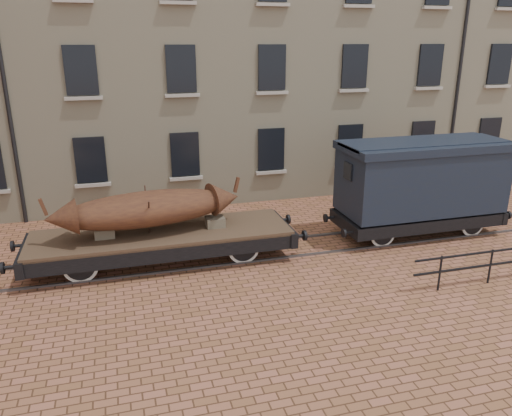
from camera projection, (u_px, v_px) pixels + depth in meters
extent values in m
plane|color=brown|center=(287.00, 248.00, 16.15)|extent=(90.00, 90.00, 0.00)
cube|color=beige|center=(280.00, 27.00, 23.80)|extent=(40.00, 10.00, 14.00)
cube|color=black|center=(91.00, 160.00, 18.43)|extent=(1.10, 0.12, 1.70)
cube|color=#A8A195|center=(93.00, 185.00, 18.68)|extent=(1.30, 0.18, 0.12)
cube|color=black|center=(185.00, 154.00, 19.33)|extent=(1.10, 0.12, 1.70)
cube|color=#A8A195|center=(186.00, 178.00, 19.58)|extent=(1.30, 0.18, 0.12)
cube|color=black|center=(271.00, 149.00, 20.23)|extent=(1.10, 0.12, 1.70)
cube|color=#A8A195|center=(271.00, 172.00, 20.48)|extent=(1.30, 0.18, 0.12)
cube|color=black|center=(350.00, 145.00, 21.13)|extent=(1.10, 0.12, 1.70)
cube|color=#A8A195|center=(349.00, 167.00, 21.38)|extent=(1.30, 0.18, 0.12)
cube|color=black|center=(422.00, 140.00, 22.03)|extent=(1.10, 0.12, 1.70)
cube|color=#A8A195|center=(421.00, 162.00, 22.28)|extent=(1.30, 0.18, 0.12)
cube|color=black|center=(489.00, 136.00, 22.93)|extent=(1.10, 0.12, 1.70)
cube|color=#A8A195|center=(487.00, 157.00, 23.18)|extent=(1.30, 0.18, 0.12)
cube|color=black|center=(81.00, 70.00, 17.41)|extent=(1.10, 0.12, 1.70)
cube|color=#A8A195|center=(84.00, 98.00, 17.66)|extent=(1.30, 0.18, 0.12)
cube|color=black|center=(181.00, 69.00, 18.31)|extent=(1.10, 0.12, 1.70)
cube|color=#A8A195|center=(182.00, 95.00, 18.56)|extent=(1.30, 0.18, 0.12)
cube|color=black|center=(272.00, 67.00, 19.21)|extent=(1.10, 0.12, 1.70)
cube|color=#A8A195|center=(272.00, 93.00, 19.46)|extent=(1.30, 0.18, 0.12)
cube|color=black|center=(355.00, 66.00, 20.10)|extent=(1.10, 0.12, 1.70)
cube|color=#A8A195|center=(354.00, 90.00, 20.35)|extent=(1.30, 0.18, 0.12)
cube|color=black|center=(430.00, 65.00, 21.00)|extent=(1.10, 0.12, 1.70)
cube|color=#A8A195|center=(428.00, 88.00, 21.25)|extent=(1.30, 0.18, 0.12)
cube|color=black|center=(500.00, 64.00, 21.90)|extent=(1.10, 0.12, 1.70)
cube|color=#A8A195|center=(497.00, 86.00, 22.15)|extent=(1.30, 0.18, 0.12)
cube|color=#A8A195|center=(73.00, 1.00, 16.63)|extent=(1.30, 0.18, 0.12)
cube|color=#A8A195|center=(178.00, 3.00, 17.53)|extent=(1.30, 0.18, 0.12)
cube|color=#A8A195|center=(273.00, 4.00, 18.43)|extent=(1.30, 0.18, 0.12)
cube|color=#A8A195|center=(359.00, 6.00, 19.33)|extent=(1.30, 0.18, 0.12)
cube|color=#A8A195|center=(437.00, 8.00, 20.23)|extent=(1.30, 0.18, 0.12)
cube|color=#A8A195|center=(509.00, 9.00, 21.13)|extent=(1.30, 0.18, 0.12)
cylinder|color=black|center=(466.00, 25.00, 20.87)|extent=(0.14, 0.14, 14.00)
cube|color=#59595E|center=(294.00, 256.00, 15.49)|extent=(30.00, 0.08, 0.06)
cube|color=#59595E|center=(280.00, 239.00, 16.80)|extent=(30.00, 0.08, 0.06)
cylinder|color=black|center=(440.00, 273.00, 13.30)|extent=(0.06, 0.06, 1.00)
cylinder|color=black|center=(490.00, 266.00, 13.71)|extent=(0.06, 0.06, 1.00)
cube|color=#493226|center=(162.00, 233.00, 14.84)|extent=(7.59, 2.23, 0.12)
cube|color=black|center=(166.00, 254.00, 13.97)|extent=(7.59, 0.16, 0.46)
cube|color=black|center=(159.00, 229.00, 15.86)|extent=(7.59, 0.16, 0.46)
cube|color=black|center=(25.00, 255.00, 13.94)|extent=(0.22, 2.33, 0.46)
cylinder|color=black|center=(10.00, 267.00, 13.17)|extent=(0.35, 0.10, 0.10)
cylinder|color=black|center=(2.00, 268.00, 13.13)|extent=(0.08, 0.32, 0.32)
cylinder|color=black|center=(19.00, 246.00, 14.56)|extent=(0.35, 0.10, 0.10)
cylinder|color=black|center=(13.00, 246.00, 14.51)|extent=(0.08, 0.32, 0.32)
cube|color=black|center=(283.00, 228.00, 15.89)|extent=(0.22, 2.33, 0.46)
cylinder|color=black|center=(299.00, 236.00, 15.27)|extent=(0.35, 0.10, 0.10)
cylinder|color=black|center=(304.00, 235.00, 15.31)|extent=(0.08, 0.32, 0.32)
cylinder|color=black|center=(283.00, 220.00, 16.65)|extent=(0.35, 0.10, 0.10)
cylinder|color=black|center=(288.00, 219.00, 16.70)|extent=(0.08, 0.32, 0.32)
cylinder|color=black|center=(81.00, 256.00, 14.39)|extent=(0.10, 1.92, 0.10)
cylinder|color=silver|center=(80.00, 267.00, 13.73)|extent=(0.97, 0.07, 0.97)
cylinder|color=black|center=(80.00, 267.00, 13.73)|extent=(0.80, 0.10, 0.80)
cube|color=black|center=(79.00, 260.00, 13.54)|extent=(0.91, 0.08, 0.10)
cylinder|color=silver|center=(83.00, 247.00, 15.04)|extent=(0.97, 0.07, 0.97)
cylinder|color=black|center=(83.00, 247.00, 15.04)|extent=(0.80, 0.10, 0.80)
cube|color=black|center=(82.00, 238.00, 15.08)|extent=(0.91, 0.08, 0.10)
cylinder|color=black|center=(238.00, 240.00, 15.58)|extent=(0.10, 1.92, 0.10)
cylinder|color=silver|center=(244.00, 248.00, 14.93)|extent=(0.97, 0.07, 0.97)
cylinder|color=black|center=(244.00, 248.00, 14.93)|extent=(0.80, 0.10, 0.80)
cube|color=black|center=(245.00, 242.00, 14.74)|extent=(0.91, 0.08, 0.10)
cylinder|color=silver|center=(233.00, 232.00, 16.24)|extent=(0.97, 0.07, 0.97)
cylinder|color=black|center=(233.00, 232.00, 16.24)|extent=(0.80, 0.10, 0.80)
cube|color=black|center=(232.00, 223.00, 16.27)|extent=(0.91, 0.08, 0.10)
cube|color=black|center=(163.00, 245.00, 14.96)|extent=(4.05, 0.06, 0.06)
cube|color=#5A5346|center=(105.00, 232.00, 14.36)|extent=(0.56, 0.51, 0.28)
cube|color=#5A5346|center=(215.00, 222.00, 15.19)|extent=(0.56, 0.51, 0.28)
ellipsoid|color=brown|center=(148.00, 209.00, 14.49)|extent=(5.18, 2.18, 1.00)
cone|color=brown|center=(60.00, 218.00, 13.59)|extent=(0.98, 1.05, 0.95)
cube|color=brown|center=(43.00, 207.00, 13.33)|extent=(0.21, 0.13, 0.48)
cone|color=brown|center=(225.00, 198.00, 15.35)|extent=(0.98, 1.05, 0.95)
cube|color=brown|center=(237.00, 185.00, 15.38)|extent=(0.21, 0.13, 0.48)
cylinder|color=#36231A|center=(149.00, 218.00, 14.16)|extent=(0.04, 0.86, 1.24)
cylinder|color=#36231A|center=(147.00, 209.00, 14.90)|extent=(0.04, 0.86, 1.24)
cube|color=black|center=(435.00, 226.00, 16.27)|extent=(5.42, 0.14, 0.41)
cube|color=black|center=(402.00, 208.00, 18.08)|extent=(5.42, 0.14, 0.41)
cube|color=black|center=(346.00, 224.00, 16.48)|extent=(0.20, 2.17, 0.41)
cylinder|color=black|center=(344.00, 233.00, 15.72)|extent=(0.07, 0.29, 0.29)
cylinder|color=black|center=(326.00, 218.00, 17.03)|extent=(0.07, 0.29, 0.29)
cube|color=black|center=(484.00, 210.00, 17.87)|extent=(0.20, 2.17, 0.41)
cylinder|color=black|center=(508.00, 215.00, 17.32)|extent=(0.07, 0.29, 0.29)
cylinder|color=black|center=(480.00, 203.00, 18.63)|extent=(0.07, 0.29, 0.29)
cylinder|color=black|center=(372.00, 227.00, 16.80)|extent=(0.09, 1.72, 0.09)
cylinder|color=silver|center=(383.00, 234.00, 16.14)|extent=(0.87, 0.06, 0.87)
cylinder|color=black|center=(383.00, 234.00, 16.14)|extent=(0.71, 0.09, 0.71)
cylinder|color=silver|center=(362.00, 220.00, 17.45)|extent=(0.87, 0.06, 0.87)
cylinder|color=black|center=(362.00, 220.00, 17.45)|extent=(0.71, 0.09, 0.71)
cylinder|color=black|center=(459.00, 217.00, 17.68)|extent=(0.09, 1.72, 0.09)
cylinder|color=silver|center=(473.00, 224.00, 17.02)|extent=(0.87, 0.06, 0.87)
cylinder|color=black|center=(473.00, 224.00, 17.02)|extent=(0.71, 0.09, 0.71)
cylinder|color=silver|center=(447.00, 211.00, 18.34)|extent=(0.87, 0.06, 0.87)
cylinder|color=black|center=(447.00, 211.00, 18.34)|extent=(0.71, 0.09, 0.71)
cube|color=black|center=(422.00, 180.00, 16.76)|extent=(5.42, 2.17, 2.08)
cube|color=black|center=(425.00, 146.00, 16.38)|extent=(5.58, 2.30, 0.25)
cube|color=black|center=(426.00, 143.00, 16.35)|extent=(5.58, 1.53, 0.11)
cube|color=black|center=(348.00, 171.00, 15.90)|extent=(0.07, 0.54, 0.54)
cube|color=black|center=(492.00, 160.00, 17.30)|extent=(0.07, 0.54, 0.54)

